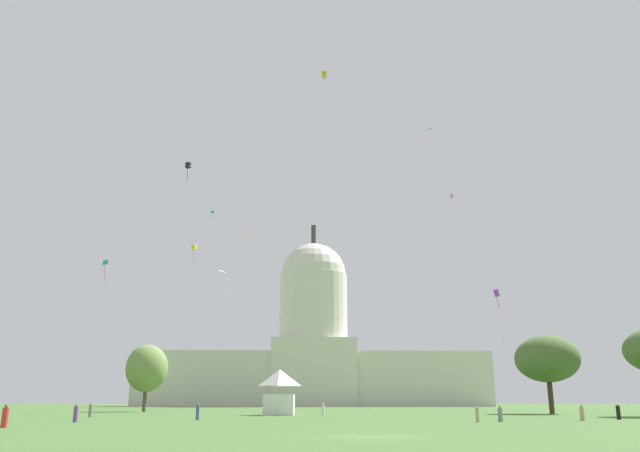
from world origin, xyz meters
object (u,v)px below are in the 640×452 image
person_grey_edge_east (91,410)px  person_black_deep_crowd (618,412)px  person_purple_mid_right (76,414)px  kite_gold_high (324,74)px  kite_orange_high (252,236)px  kite_cyan_high (431,131)px  person_tan_back_right (582,414)px  kite_violet_low (497,295)px  kite_green_high (212,212)px  kite_black_high (188,166)px  person_red_aisle_center (5,417)px  event_tent (279,392)px  person_tan_mid_center (477,415)px  person_grey_front_left (500,415)px  tree_east_far (547,359)px  person_denim_back_left (198,412)px  person_white_lawn_far_left (323,410)px  kite_magenta_low (503,339)px  kite_turquoise_mid (105,263)px  tree_west_near (147,368)px  kite_white_mid (225,276)px  kite_pink_high (452,196)px  capitol_building (313,352)px

person_grey_edge_east → person_black_deep_crowd: 61.32m
person_purple_mid_right → kite_gold_high: 63.77m
kite_orange_high → kite_cyan_high: size_ratio=1.78×
person_tan_back_right → kite_violet_low: bearing=44.9°
kite_green_high → kite_black_high: size_ratio=0.62×
kite_black_high → person_red_aisle_center: bearing=23.1°
event_tent → person_tan_back_right: event_tent is taller
person_tan_mid_center → kite_cyan_high: 88.08m
person_grey_edge_east → person_tan_back_right: (54.13, -17.58, -0.06)m
person_grey_front_left → kite_black_high: kite_black_high is taller
tree_east_far → person_denim_back_left: 56.71m
event_tent → person_tan_mid_center: size_ratio=4.14×
person_denim_back_left → person_tan_back_right: bearing=-169.8°
person_white_lawn_far_left → kite_magenta_low: size_ratio=1.27×
person_grey_edge_east → kite_magenta_low: kite_magenta_low is taller
person_tan_mid_center → person_denim_back_left: bearing=-26.3°
tree_east_far → kite_turquoise_mid: kite_turquoise_mid is taller
person_grey_front_left → kite_turquoise_mid: size_ratio=0.38×
event_tent → tree_west_near: (-25.16, 29.00, 4.56)m
kite_green_high → kite_white_mid: 87.25m
tree_east_far → kite_turquoise_mid: 72.77m
event_tent → kite_orange_high: (-11.50, 93.85, 47.04)m
tree_east_far → person_tan_back_right: 34.36m
person_tan_mid_center → kite_orange_high: kite_orange_high is taller
person_white_lawn_far_left → person_grey_front_left: size_ratio=1.12×
kite_black_high → tree_east_far: bearing=102.9°
person_grey_edge_east → person_tan_back_right: bearing=50.1°
person_tan_mid_center → person_red_aisle_center: bearing=6.5°
kite_violet_low → person_white_lawn_far_left: bearing=-127.3°
kite_pink_high → person_white_lawn_far_left: bearing=147.8°
person_white_lawn_far_left → person_red_aisle_center: size_ratio=0.98×
tree_east_far → person_white_lawn_far_left: (-35.02, -12.90, -7.33)m
person_tan_mid_center → kite_gold_high: 61.11m
capitol_building → tree_west_near: capitol_building is taller
person_denim_back_left → person_white_lawn_far_left: bearing=-116.1°
kite_gold_high → kite_green_high: bearing=107.2°
capitol_building → person_tan_mid_center: 166.06m
kite_violet_low → kite_gold_high: (-21.57, 11.35, 37.45)m
kite_turquoise_mid → kite_pink_high: kite_pink_high is taller
person_black_deep_crowd → kite_turquoise_mid: 78.73m
kite_green_high → kite_gold_high: (27.81, -77.51, -0.22)m
person_grey_front_left → kite_magenta_low: size_ratio=1.14×
kite_orange_high → kite_cyan_high: 73.13m
kite_turquoise_mid → person_tan_mid_center: bearing=17.7°
person_tan_mid_center → person_purple_mid_right: size_ratio=0.92×
tree_east_far → event_tent: bearing=-170.6°
kite_pink_high → kite_green_high: bearing=73.3°
kite_turquoise_mid → kite_orange_high: 86.18m
kite_white_mid → kite_gold_high: (14.31, 1.87, 33.40)m
person_tan_mid_center → tree_west_near: bearing=-62.0°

